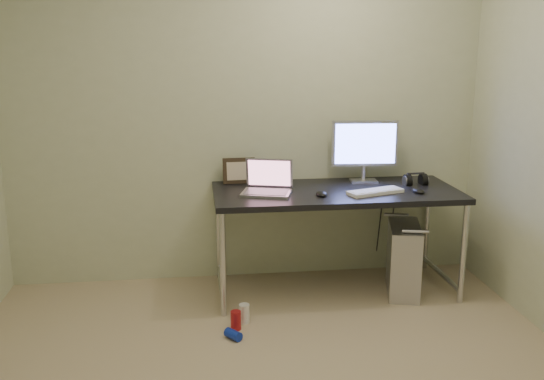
{
  "coord_description": "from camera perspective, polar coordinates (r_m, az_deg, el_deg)",
  "views": [
    {
      "loc": [
        -0.37,
        -2.67,
        1.76
      ],
      "look_at": [
        0.1,
        1.02,
        0.85
      ],
      "focal_mm": 40.0,
      "sensor_mm": 36.0,
      "label": 1
    }
  ],
  "objects": [
    {
      "name": "cable_a",
      "position": [
        4.79,
        10.12,
        -2.98
      ],
      "size": [
        0.01,
        0.16,
        0.69
      ],
      "primitive_type": "cylinder",
      "rotation": [
        0.21,
        0.0,
        0.0
      ],
      "color": "black",
      "rests_on": "ground"
    },
    {
      "name": "can_blue",
      "position": [
        3.8,
        -3.67,
        -13.43
      ],
      "size": [
        0.11,
        0.12,
        0.06
      ],
      "primitive_type": "cylinder",
      "rotation": [
        1.57,
        0.0,
        0.68
      ],
      "color": "#122CB3",
      "rests_on": "ground"
    },
    {
      "name": "can_white",
      "position": [
        3.98,
        -2.62,
        -11.53
      ],
      "size": [
        0.07,
        0.07,
        0.12
      ],
      "primitive_type": "cylinder",
      "rotation": [
        0.0,
        0.0,
        -0.01
      ],
      "color": "white",
      "rests_on": "ground"
    },
    {
      "name": "tower_computer",
      "position": [
        4.47,
        12.27,
        -6.33
      ],
      "size": [
        0.32,
        0.52,
        0.53
      ],
      "rotation": [
        0.0,
        0.0,
        -0.26
      ],
      "color": "#AAABAF",
      "rests_on": "ground"
    },
    {
      "name": "desk",
      "position": [
        4.3,
        6.03,
        -0.94
      ],
      "size": [
        1.72,
        0.75,
        0.75
      ],
      "color": "black",
      "rests_on": "ground"
    },
    {
      "name": "wall_back",
      "position": [
        4.47,
        -2.48,
        7.16
      ],
      "size": [
        3.5,
        0.02,
        2.5
      ],
      "primitive_type": "cube",
      "color": "beige",
      "rests_on": "ground"
    },
    {
      "name": "cable_b",
      "position": [
        4.81,
        11.21,
        -3.23
      ],
      "size": [
        0.02,
        0.11,
        0.71
      ],
      "primitive_type": "cylinder",
      "rotation": [
        0.14,
        0.0,
        0.09
      ],
      "color": "black",
      "rests_on": "ground"
    },
    {
      "name": "webcam",
      "position": [
        4.46,
        -0.26,
        1.93
      ],
      "size": [
        0.05,
        0.04,
        0.13
      ],
      "rotation": [
        0.0,
        0.0,
        -0.13
      ],
      "color": "silver",
      "rests_on": "desk"
    },
    {
      "name": "can_red",
      "position": [
        3.9,
        -3.42,
        -12.14
      ],
      "size": [
        0.08,
        0.08,
        0.12
      ],
      "primitive_type": "cylinder",
      "rotation": [
        0.0,
        0.0,
        -0.34
      ],
      "color": "#A8181D",
      "rests_on": "ground"
    },
    {
      "name": "mouse_left",
      "position": [
        4.11,
        4.68,
        -0.26
      ],
      "size": [
        0.08,
        0.12,
        0.04
      ],
      "primitive_type": "ellipsoid",
      "rotation": [
        0.0,
        0.0,
        -0.02
      ],
      "color": "black",
      "rests_on": "desk"
    },
    {
      "name": "mouse_right",
      "position": [
        4.29,
        13.63,
        -0.02
      ],
      "size": [
        0.09,
        0.12,
        0.04
      ],
      "primitive_type": "ellipsoid",
      "rotation": [
        0.0,
        0.0,
        0.24
      ],
      "color": "black",
      "rests_on": "desk"
    },
    {
      "name": "keyboard",
      "position": [
        4.22,
        9.7,
        -0.16
      ],
      "size": [
        0.41,
        0.25,
        0.02
      ],
      "primitive_type": "cube",
      "rotation": [
        0.0,
        0.0,
        0.32
      ],
      "color": "white",
      "rests_on": "desk"
    },
    {
      "name": "headphones",
      "position": [
        4.54,
        13.34,
        0.87
      ],
      "size": [
        0.17,
        0.1,
        0.11
      ],
      "rotation": [
        0.0,
        0.0,
        0.06
      ],
      "color": "black",
      "rests_on": "desk"
    },
    {
      "name": "picture_frame",
      "position": [
        4.45,
        -3.13,
        1.83
      ],
      "size": [
        0.24,
        0.08,
        0.19
      ],
      "primitive_type": "cube",
      "rotation": [
        -0.21,
        0.0,
        0.04
      ],
      "color": "black",
      "rests_on": "desk"
    },
    {
      "name": "laptop",
      "position": [
        4.17,
        -0.42,
        0.46
      ],
      "size": [
        0.39,
        0.35,
        0.23
      ],
      "rotation": [
        0.0,
        0.0,
        -0.28
      ],
      "color": "silver",
      "rests_on": "desk"
    },
    {
      "name": "monitor",
      "position": [
        4.51,
        8.73,
        4.08
      ],
      "size": [
        0.49,
        0.16,
        0.46
      ],
      "rotation": [
        0.0,
        0.0,
        -0.07
      ],
      "color": "silver",
      "rests_on": "desk"
    }
  ]
}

